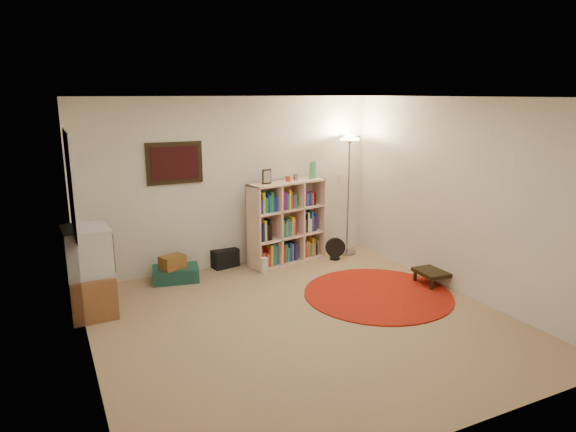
% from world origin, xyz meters
% --- Properties ---
extents(room, '(4.54, 4.54, 2.54)m').
position_xyz_m(room, '(-0.05, 0.05, 1.26)').
color(room, '#977B58').
rests_on(room, ground).
extents(bookshelf, '(1.30, 0.61, 1.51)m').
position_xyz_m(bookshelf, '(0.75, 2.01, 0.61)').
color(bookshelf, beige).
rests_on(bookshelf, ground).
extents(floor_lamp, '(0.46, 0.46, 1.91)m').
position_xyz_m(floor_lamp, '(1.83, 1.97, 1.59)').
color(floor_lamp, gray).
rests_on(floor_lamp, ground).
extents(floor_fan, '(0.31, 0.20, 0.35)m').
position_xyz_m(floor_fan, '(1.49, 1.77, 0.18)').
color(floor_fan, black).
rests_on(floor_fan, ground).
extents(tv_stand, '(0.54, 0.73, 1.04)m').
position_xyz_m(tv_stand, '(-2.13, 1.32, 0.50)').
color(tv_stand, brown).
rests_on(tv_stand, ground).
extents(suitcase, '(0.69, 0.52, 0.20)m').
position_xyz_m(suitcase, '(-0.98, 1.94, 0.10)').
color(suitcase, '#163E36').
rests_on(suitcase, ground).
extents(wicker_basket, '(0.38, 0.32, 0.18)m').
position_xyz_m(wicker_basket, '(-1.03, 1.89, 0.29)').
color(wicker_basket, brown).
rests_on(wicker_basket, suitcase).
extents(duffel_bag, '(0.44, 0.39, 0.27)m').
position_xyz_m(duffel_bag, '(-0.19, 2.25, 0.14)').
color(duffel_bag, black).
rests_on(duffel_bag, ground).
extents(paper_towel, '(0.14, 0.14, 0.23)m').
position_xyz_m(paper_towel, '(0.24, 1.68, 0.12)').
color(paper_towel, silver).
rests_on(paper_towel, ground).
extents(red_rug, '(1.91, 1.91, 0.02)m').
position_xyz_m(red_rug, '(1.24, 0.29, 0.01)').
color(red_rug, maroon).
rests_on(red_rug, ground).
extents(side_table, '(0.47, 0.47, 0.20)m').
position_xyz_m(side_table, '(2.15, 0.26, 0.17)').
color(side_table, black).
rests_on(side_table, ground).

